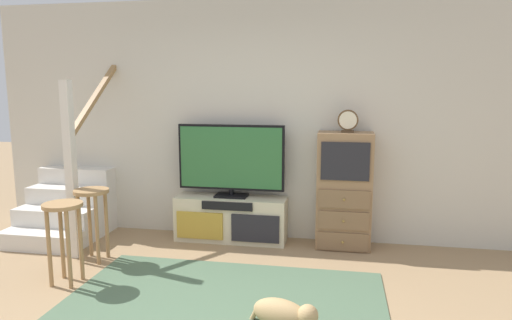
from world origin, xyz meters
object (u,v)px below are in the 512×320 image
at_px(bar_stool_far, 92,208).
at_px(media_console, 231,219).
at_px(side_cabinet, 344,191).
at_px(bar_stool_near, 64,224).
at_px(desk_clock, 348,121).
at_px(dog, 284,314).
at_px(television, 231,159).

bearing_deg(bar_stool_far, media_console, 34.64).
xyz_separation_m(side_cabinet, bar_stool_near, (-2.42, -1.40, -0.08)).
height_order(desk_clock, bar_stool_near, desk_clock).
distance_m(media_console, bar_stool_far, 1.50).
relative_size(side_cabinet, dog, 2.40).
bearing_deg(side_cabinet, bar_stool_far, -160.99).
xyz_separation_m(desk_clock, dog, (-0.43, -1.82, -1.26)).
bearing_deg(media_console, desk_clock, -0.22).
distance_m(desk_clock, dog, 2.25).
distance_m(media_console, television, 0.69).
distance_m(bar_stool_near, dog, 2.09).
height_order(television, side_cabinet, television).
distance_m(desk_clock, bar_stool_near, 2.92).
distance_m(television, side_cabinet, 1.29).
relative_size(side_cabinet, bar_stool_far, 1.72).
distance_m(side_cabinet, bar_stool_near, 2.79).
bearing_deg(bar_stool_far, desk_clock, 18.58).
xyz_separation_m(side_cabinet, dog, (-0.42, -1.83, -0.51)).
xyz_separation_m(bar_stool_near, dog, (2.00, -0.44, -0.43)).
bearing_deg(desk_clock, dog, -103.44).
bearing_deg(bar_stool_near, television, 50.29).
bearing_deg(television, bar_stool_far, -144.61).
bearing_deg(bar_stool_near, media_console, 49.81).
relative_size(side_cabinet, bar_stool_near, 1.72).
xyz_separation_m(side_cabinet, bar_stool_far, (-2.46, -0.85, -0.09)).
xyz_separation_m(media_console, desk_clock, (1.27, -0.00, 1.13)).
bearing_deg(television, dog, -65.70).
relative_size(side_cabinet, desk_clock, 5.28).
bearing_deg(television, side_cabinet, -0.62).
bearing_deg(side_cabinet, dog, -102.83).
xyz_separation_m(bar_stool_near, bar_stool_far, (-0.04, 0.55, -0.00)).
relative_size(desk_clock, bar_stool_far, 0.33).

